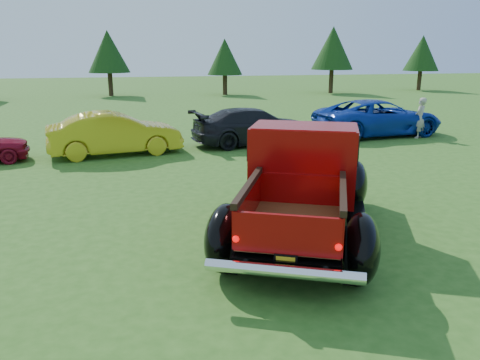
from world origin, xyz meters
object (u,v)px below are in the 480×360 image
Objects in this scene: show_car_yellow at (115,134)px; show_car_grey at (254,126)px; tree_east at (333,48)px; show_car_blue at (378,118)px; pickup_truck at (303,180)px; tree_mid_left at (108,52)px; tree_far_east at (422,53)px; tree_mid_right at (225,57)px; spectator at (420,118)px.

show_car_grey is at bearing -90.33° from show_car_yellow.
tree_east is 20.99m from show_car_blue.
show_car_blue is at bearing 78.70° from pickup_truck.
tree_far_east is at bearing -1.06° from tree_mid_left.
tree_mid_right is 9.04m from tree_east.
show_car_blue is at bearing -108.29° from tree_east.
spectator reaches higher than show_car_grey.
tree_far_east is at bearing 1.59° from tree_mid_right.
tree_far_east reaches higher than show_car_grey.
show_car_blue is at bearing -126.82° from tree_far_east.
spectator is at bearing -104.15° from tree_east.
tree_mid_right is 21.31m from show_car_grey.
tree_mid_left is at bearing 175.24° from tree_east.
spectator is (12.78, -22.21, -2.57)m from tree_mid_left.
tree_mid_right is 1.01× the size of show_car_yellow.
show_car_grey is at bearing -74.83° from tree_mid_left.
tree_mid_left is 3.09× the size of spectator.
tree_mid_left is 27.00m from tree_far_east.
show_car_yellow is at bearing -33.16° from spectator.
tree_mid_left is 1.15× the size of show_car_yellow.
pickup_truck is at bearing -114.60° from tree_east.
tree_mid_left is 24.29m from show_car_blue.
tree_far_east is at bearing 6.34° from tree_east.
show_car_yellow is 11.86m from spectator.
show_car_grey is (1.27, 8.62, -0.29)m from pickup_truck.
tree_far_east is (27.00, -0.50, -0.14)m from tree_mid_left.
show_car_yellow is 5.09m from show_car_grey.
show_car_yellow is 10.65m from show_car_blue.
tree_east is 3.34× the size of spectator.
show_car_blue is (6.79, 9.35, -0.23)m from pickup_truck.
show_car_grey is at bearing 91.86° from show_car_blue.
tree_mid_right is at bearing 176.82° from tree_east.
tree_mid_right is 0.92× the size of tree_far_east.
tree_east is 1.12× the size of tree_far_east.
tree_mid_right reaches higher than show_car_yellow.
pickup_truck is (4.68, -30.59, -2.41)m from tree_mid_left.
tree_far_east is at bearing -53.13° from show_car_grey.
tree_far_east is 1.10× the size of show_car_yellow.
show_car_grey is (-12.05, -20.46, -2.98)m from tree_east.
show_car_yellow is (-26.07, -22.24, -2.53)m from tree_far_east.
show_car_yellow is (-17.07, -21.24, -2.94)m from tree_east.
tree_east reaches higher than tree_mid_right.
tree_east is 1.15× the size of show_car_grey.
show_car_yellow is 2.69× the size of spectator.
tree_mid_right is 21.65m from spectator.
tree_mid_left is at bearing 6.47° from show_car_grey.
spectator is (11.85, 0.53, 0.09)m from show_car_yellow.
tree_mid_right is 2.72× the size of spectator.
show_car_grey is at bearing -98.27° from tree_mid_right.
show_car_grey is (5.95, -21.96, -2.70)m from tree_mid_left.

